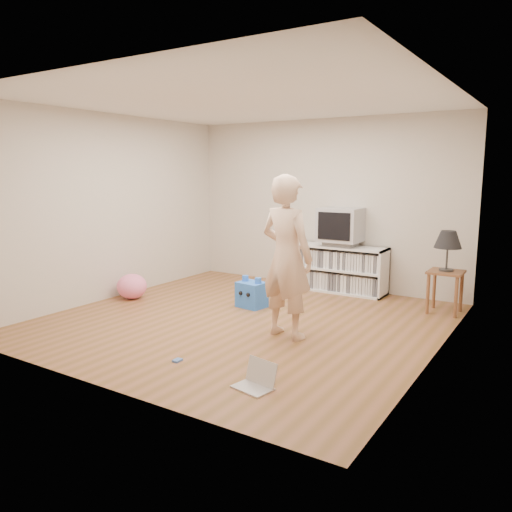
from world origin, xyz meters
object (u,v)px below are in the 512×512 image
object	(u,v)px
plush_blue	(252,294)
media_unit	(340,269)
side_table	(445,281)
crt_tv	(341,225)
dvd_deck	(340,244)
table_lamp	(448,240)
plush_pink	(132,286)
laptop	(257,380)
person	(287,257)

from	to	relation	value
plush_blue	media_unit	bearing A→B (deg)	74.73
media_unit	side_table	size ratio (longest dim) A/B	2.55
media_unit	crt_tv	size ratio (longest dim) A/B	2.33
dvd_deck	crt_tv	world-z (taller)	crt_tv
side_table	table_lamp	xyz separation A→B (m)	(0.00, 0.00, 0.53)
media_unit	dvd_deck	size ratio (longest dim) A/B	3.11
dvd_deck	table_lamp	xyz separation A→B (m)	(1.60, -0.37, 0.21)
dvd_deck	plush_pink	world-z (taller)	dvd_deck
media_unit	crt_tv	bearing A→B (deg)	-90.00
plush_blue	dvd_deck	bearing A→B (deg)	74.51
media_unit	dvd_deck	world-z (taller)	dvd_deck
plush_blue	laptop	bearing A→B (deg)	-48.00
media_unit	laptop	distance (m)	3.68
person	laptop	distance (m)	1.59
side_table	table_lamp	world-z (taller)	table_lamp
table_lamp	plush_blue	xyz separation A→B (m)	(-2.24, -1.10, -0.76)
media_unit	plush_pink	xyz separation A→B (m)	(-2.34, -2.02, -0.17)
crt_tv	side_table	distance (m)	1.75
person	laptop	bearing A→B (deg)	118.21
laptop	dvd_deck	bearing A→B (deg)	113.24
crt_tv	table_lamp	world-z (taller)	crt_tv
side_table	laptop	bearing A→B (deg)	-104.64
crt_tv	plush_blue	world-z (taller)	crt_tv
table_lamp	plush_blue	bearing A→B (deg)	-153.99
dvd_deck	plush_pink	bearing A→B (deg)	-139.45
dvd_deck	plush_pink	size ratio (longest dim) A/B	1.07
plush_pink	laptop	bearing A→B (deg)	-26.81
side_table	plush_pink	xyz separation A→B (m)	(-3.94, -1.63, -0.24)
table_lamp	plush_blue	size ratio (longest dim) A/B	1.24
dvd_deck	plush_blue	distance (m)	1.69
crt_tv	plush_pink	bearing A→B (deg)	-139.50
crt_tv	media_unit	bearing A→B (deg)	90.00
table_lamp	laptop	xyz separation A→B (m)	(-0.84, -3.20, -0.88)
person	plush_pink	size ratio (longest dim) A/B	4.21
side_table	person	size ratio (longest dim) A/B	0.31
side_table	plush_pink	world-z (taller)	side_table
plush_blue	plush_pink	world-z (taller)	plush_blue
dvd_deck	person	size ratio (longest dim) A/B	0.25
dvd_deck	crt_tv	bearing A→B (deg)	-90.00
person	side_table	bearing A→B (deg)	-114.12
laptop	plush_pink	world-z (taller)	plush_pink
plush_blue	plush_pink	xyz separation A→B (m)	(-1.70, -0.53, 0.00)
person	laptop	xyz separation A→B (m)	(0.44, -1.29, -0.83)
media_unit	plush_blue	size ratio (longest dim) A/B	3.36
plush_blue	plush_pink	size ratio (longest dim) A/B	0.99
person	plush_blue	distance (m)	1.45
crt_tv	plush_blue	bearing A→B (deg)	-113.73
laptop	crt_tv	bearing A→B (deg)	113.25
dvd_deck	plush_pink	xyz separation A→B (m)	(-2.34, -2.00, -0.56)
table_lamp	plush_pink	distance (m)	4.33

